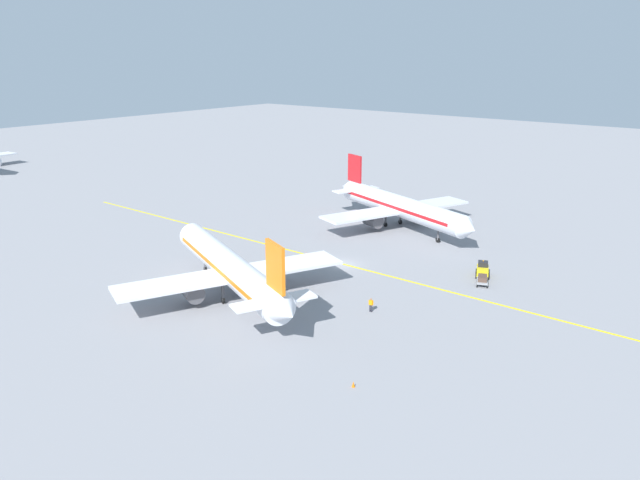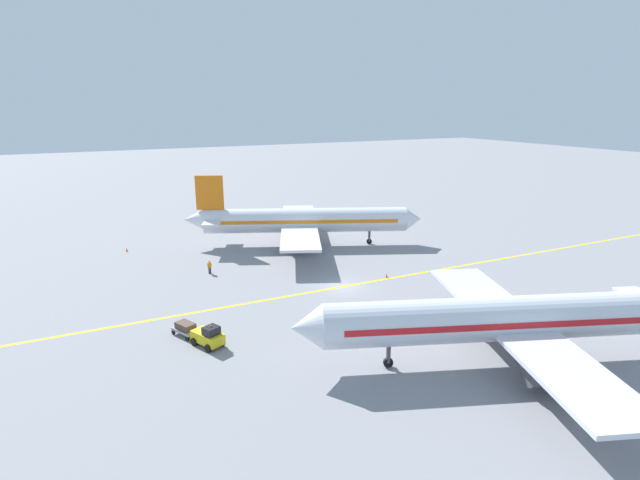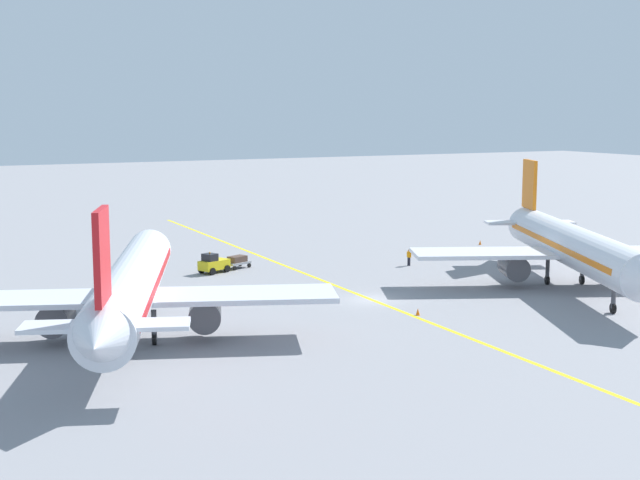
# 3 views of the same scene
# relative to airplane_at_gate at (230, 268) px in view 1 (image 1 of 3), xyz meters

# --- Properties ---
(ground_plane) EXTENTS (400.00, 400.00, 0.00)m
(ground_plane) POSITION_rel_airplane_at_gate_xyz_m (18.36, -3.51, -3.71)
(ground_plane) COLOR gray
(apron_yellow_centreline) EXTENTS (2.24, 119.99, 0.01)m
(apron_yellow_centreline) POSITION_rel_airplane_at_gate_xyz_m (18.36, -3.51, -3.71)
(apron_yellow_centreline) COLOR yellow
(apron_yellow_centreline) RESTS_ON ground
(airplane_at_gate) EXTENTS (27.74, 33.73, 10.60)m
(airplane_at_gate) POSITION_rel_airplane_at_gate_xyz_m (0.00, 0.00, 0.00)
(airplane_at_gate) COLOR silver
(airplane_at_gate) RESTS_ON ground
(airplane_adjacent_stand) EXTENTS (28.03, 34.26, 10.60)m
(airplane_adjacent_stand) POSITION_rel_airplane_at_gate_xyz_m (39.58, 0.26, 0.00)
(airplane_adjacent_stand) COLOR silver
(airplane_adjacent_stand) RESTS_ON ground
(baggage_tug_white) EXTENTS (3.35, 2.68, 2.11)m
(baggage_tug_white) POSITION_rel_airplane_at_gate_xyz_m (25.91, -21.14, -2.81)
(baggage_tug_white) COLOR gold
(baggage_tug_white) RESTS_ON ground
(baggage_cart_trailing) EXTENTS (2.94, 2.34, 1.24)m
(baggage_cart_trailing) POSITION_rel_airplane_at_gate_xyz_m (22.89, -22.48, -2.95)
(baggage_cart_trailing) COLOR gray
(baggage_cart_trailing) RESTS_ON ground
(ground_crew_worker) EXTENTS (0.31, 0.56, 1.68)m
(ground_crew_worker) POSITION_rel_airplane_at_gate_xyz_m (6.77, -16.03, -2.80)
(ground_crew_worker) COLOR #23232D
(ground_crew_worker) RESTS_ON ground
(traffic_cone_near_nose) EXTENTS (0.32, 0.32, 0.55)m
(traffic_cone_near_nose) POSITION_rel_airplane_at_gate_xyz_m (17.98, 2.93, -3.43)
(traffic_cone_near_nose) COLOR orange
(traffic_cone_near_nose) RESTS_ON ground
(traffic_cone_mid_apron) EXTENTS (0.32, 0.32, 0.55)m
(traffic_cone_mid_apron) POSITION_rel_airplane_at_gate_xyz_m (-8.27, -24.22, -3.43)
(traffic_cone_mid_apron) COLOR orange
(traffic_cone_mid_apron) RESTS_ON ground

